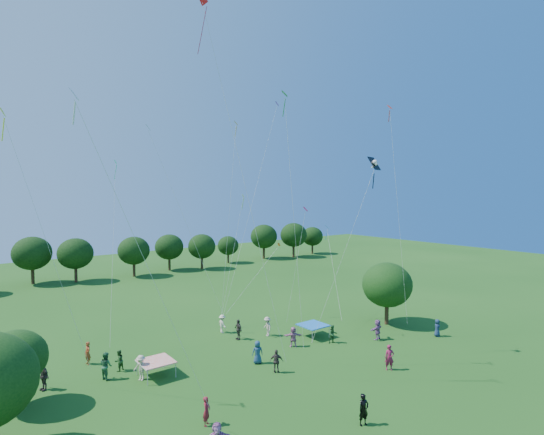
% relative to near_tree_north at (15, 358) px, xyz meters
% --- Properties ---
extents(near_tree_north, '(3.61, 3.61, 4.65)m').
position_rel_near_tree_north_xyz_m(near_tree_north, '(0.00, 0.00, 0.00)').
color(near_tree_north, '#422B19').
rests_on(near_tree_north, ground).
extents(near_tree_east, '(4.75, 4.75, 6.01)m').
position_rel_near_tree_north_xyz_m(near_tree_east, '(30.54, -3.22, 0.85)').
color(near_tree_east, '#422B19').
rests_on(near_tree_east, ground).
extents(treeline, '(88.01, 8.77, 6.77)m').
position_rel_near_tree_north_xyz_m(treeline, '(13.34, 36.24, 1.08)').
color(treeline, '#422B19').
rests_on(treeline, ground).
extents(tent_red_stripe, '(2.20, 2.20, 1.10)m').
position_rel_near_tree_north_xyz_m(tent_red_stripe, '(8.28, -0.83, -1.98)').
color(tent_red_stripe, red).
rests_on(tent_red_stripe, ground).
extents(tent_blue, '(2.20, 2.20, 1.10)m').
position_rel_near_tree_north_xyz_m(tent_blue, '(22.44, -1.51, -1.98)').
color(tent_blue, blue).
rests_on(tent_blue, ground).
extents(man_in_black, '(0.71, 0.52, 1.73)m').
position_rel_near_tree_north_xyz_m(man_in_black, '(14.88, -13.68, -2.15)').
color(man_in_black, black).
rests_on(man_in_black, ground).
extents(crowd_person_0, '(0.86, 0.72, 1.53)m').
position_rel_near_tree_north_xyz_m(crowd_person_0, '(31.25, -8.14, -2.25)').
color(crowd_person_0, '#1A2D4E').
rests_on(crowd_person_0, ground).
extents(crowd_person_1, '(0.70, 0.69, 1.60)m').
position_rel_near_tree_north_xyz_m(crowd_person_1, '(8.05, -8.46, -2.21)').
color(crowd_person_1, maroon).
rests_on(crowd_person_1, ground).
extents(crowd_person_2, '(0.76, 1.03, 1.86)m').
position_rel_near_tree_north_xyz_m(crowd_person_2, '(5.38, 0.84, -2.09)').
color(crowd_person_2, '#29603A').
rests_on(crowd_person_2, ground).
extents(crowd_person_3, '(0.71, 1.19, 1.71)m').
position_rel_near_tree_north_xyz_m(crowd_person_3, '(19.36, 1.11, -2.16)').
color(crowd_person_3, '#AE9B8B').
rests_on(crowd_person_3, ground).
extents(crowd_person_4, '(0.50, 1.04, 1.76)m').
position_rel_near_tree_north_xyz_m(crowd_person_4, '(16.82, 1.93, -2.14)').
color(crowd_person_4, '#403933').
rests_on(crowd_person_4, ground).
extents(crowd_person_6, '(0.85, 0.55, 1.59)m').
position_rel_near_tree_north_xyz_m(crowd_person_6, '(0.86, 4.44, -2.22)').
color(crowd_person_6, '#1B204F').
rests_on(crowd_person_6, ground).
extents(crowd_person_7, '(0.50, 0.68, 1.68)m').
position_rel_near_tree_north_xyz_m(crowd_person_7, '(5.04, 4.21, -2.17)').
color(crowd_person_7, '#93381A').
rests_on(crowd_person_7, ground).
extents(crowd_person_8, '(0.86, 0.69, 1.54)m').
position_rel_near_tree_north_xyz_m(crowd_person_8, '(22.69, -3.69, -2.25)').
color(crowd_person_8, '#225025').
rests_on(crowd_person_8, ground).
extents(crowd_person_9, '(0.53, 1.10, 1.65)m').
position_rel_near_tree_north_xyz_m(crowd_person_9, '(16.62, 4.29, -2.19)').
color(crowd_person_9, beige).
rests_on(crowd_person_9, ground).
extents(crowd_person_10, '(1.01, 0.97, 1.64)m').
position_rel_near_tree_north_xyz_m(crowd_person_10, '(15.27, -5.44, -2.19)').
color(crowd_person_10, '#3D3430').
rests_on(crowd_person_10, ground).
extents(crowd_person_11, '(1.70, 0.82, 1.75)m').
position_rel_near_tree_north_xyz_m(crowd_person_11, '(26.41, -5.42, -2.14)').
color(crowd_person_11, '#8C538F').
rests_on(crowd_person_11, ground).
extents(crowd_person_12, '(0.95, 0.74, 1.70)m').
position_rel_near_tree_north_xyz_m(crowd_person_12, '(15.14, -3.31, -2.16)').
color(crowd_person_12, navy).
rests_on(crowd_person_12, ground).
extents(crowd_person_13, '(0.80, 0.77, 1.81)m').
position_rel_near_tree_north_xyz_m(crowd_person_13, '(21.99, -10.02, -2.11)').
color(crowd_person_13, maroon).
rests_on(crowd_person_13, ground).
extents(crowd_person_14, '(0.84, 0.69, 1.51)m').
position_rel_near_tree_north_xyz_m(crowd_person_14, '(6.50, 1.62, -2.26)').
color(crowd_person_14, '#264C20').
rests_on(crowd_person_14, ground).
extents(crowd_person_15, '(1.03, 1.22, 1.72)m').
position_rel_near_tree_north_xyz_m(crowd_person_15, '(7.21, -0.80, -2.15)').
color(crowd_person_15, '#BBB096').
rests_on(crowd_person_15, ground).
extents(crowd_person_16, '(0.83, 1.16, 1.81)m').
position_rel_near_tree_north_xyz_m(crowd_person_16, '(1.70, 1.61, -2.11)').
color(crowd_person_16, '#433A36').
rests_on(crowd_person_16, ground).
extents(crowd_person_17, '(1.61, 1.30, 1.66)m').
position_rel_near_tree_north_xyz_m(crowd_person_17, '(19.50, -2.29, -2.18)').
color(crowd_person_17, '#AD6593').
rests_on(crowd_person_17, ground).
extents(pirate_kite, '(5.52, 2.30, 14.21)m').
position_rel_near_tree_north_xyz_m(pirate_kite, '(23.55, -7.05, 11.72)').
color(pirate_kite, black).
extents(red_high_kite, '(4.82, 3.25, 24.04)m').
position_rel_near_tree_north_xyz_m(red_high_kite, '(11.14, -4.50, 17.82)').
color(red_high_kite, red).
extents(small_kite_0, '(1.69, 1.23, 10.20)m').
position_rel_near_tree_north_xyz_m(small_kite_0, '(21.79, -0.73, 6.40)').
color(small_kite_0, '#E20D3E').
extents(small_kite_1, '(2.83, 1.62, 18.38)m').
position_rel_near_tree_north_xyz_m(small_kite_1, '(19.15, 6.42, 11.88)').
color(small_kite_1, orange).
extents(small_kite_2, '(3.62, 1.71, 11.26)m').
position_rel_near_tree_north_xyz_m(small_kite_2, '(19.78, 6.50, 6.37)').
color(small_kite_2, '#A7D212').
extents(small_kite_3, '(1.44, 1.29, 18.64)m').
position_rel_near_tree_north_xyz_m(small_kite_3, '(16.68, -5.04, 12.64)').
color(small_kite_3, '#1E8317').
extents(small_kite_4, '(6.27, 8.30, 7.88)m').
position_rel_near_tree_north_xyz_m(small_kite_4, '(29.87, 4.05, 4.70)').
color(small_kite_4, '#1375C5').
extents(small_kite_5, '(10.63, 5.41, 21.84)m').
position_rel_near_tree_north_xyz_m(small_kite_5, '(24.75, 8.75, 14.10)').
color(small_kite_5, '#5D1894').
extents(small_kite_6, '(6.93, 2.09, 15.38)m').
position_rel_near_tree_north_xyz_m(small_kite_6, '(2.83, -10.45, 9.59)').
color(small_kite_6, silver).
extents(small_kite_7, '(2.86, 6.75, 14.32)m').
position_rel_near_tree_north_xyz_m(small_kite_7, '(8.36, 7.98, 8.56)').
color(small_kite_7, '#0DCEA2').
extents(small_kite_8, '(0.53, 2.32, 19.13)m').
position_rel_near_tree_north_xyz_m(small_kite_8, '(28.43, -5.36, 12.27)').
color(small_kite_8, red).
extents(small_kite_9, '(7.93, 1.85, 6.02)m').
position_rel_near_tree_north_xyz_m(small_kite_9, '(23.25, 6.58, 2.49)').
color(small_kite_9, orange).
extents(small_kite_10, '(4.55, 0.59, 16.26)m').
position_rel_near_tree_north_xyz_m(small_kite_10, '(0.75, 0.08, 10.84)').
color(small_kite_10, '#FCFF16').
extents(small_kite_11, '(5.85, 4.08, 17.53)m').
position_rel_near_tree_north_xyz_m(small_kite_11, '(12.90, 7.90, 11.78)').
color(small_kite_11, '#348A19').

